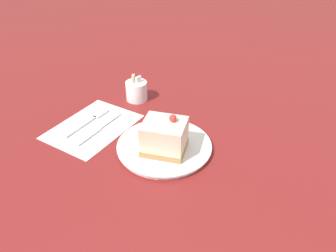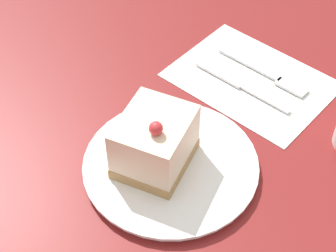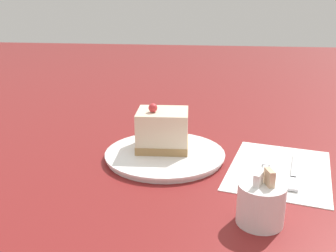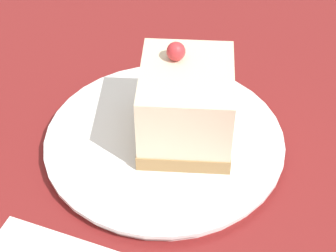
{
  "view_description": "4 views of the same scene",
  "coord_description": "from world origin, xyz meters",
  "px_view_note": "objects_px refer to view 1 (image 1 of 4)",
  "views": [
    {
      "loc": [
        0.25,
        -0.61,
        0.5
      ],
      "look_at": [
        0.05,
        -0.01,
        0.07
      ],
      "focal_mm": 35.0,
      "sensor_mm": 36.0,
      "label": 1
    },
    {
      "loc": [
        0.45,
        0.21,
        0.58
      ],
      "look_at": [
        0.02,
        -0.02,
        0.06
      ],
      "focal_mm": 60.0,
      "sensor_mm": 36.0,
      "label": 2
    },
    {
      "loc": [
        -0.06,
        0.65,
        0.29
      ],
      "look_at": [
        0.03,
        -0.01,
        0.07
      ],
      "focal_mm": 40.0,
      "sensor_mm": 36.0,
      "label": 3
    },
    {
      "loc": [
        -0.35,
        -0.07,
        0.39
      ],
      "look_at": [
        0.02,
        -0.02,
        0.05
      ],
      "focal_mm": 60.0,
      "sensor_mm": 36.0,
      "label": 4
    }
  ],
  "objects_px": {
    "cake_slice": "(164,137)",
    "knife": "(96,131)",
    "fork": "(90,120)",
    "plate": "(164,146)",
    "sugar_bowl": "(137,91)"
  },
  "relations": [
    {
      "from": "plate",
      "to": "knife",
      "type": "relative_size",
      "value": 1.38
    },
    {
      "from": "knife",
      "to": "fork",
      "type": "bearing_deg",
      "value": 147.0
    },
    {
      "from": "plate",
      "to": "cake_slice",
      "type": "height_order",
      "value": "cake_slice"
    },
    {
      "from": "cake_slice",
      "to": "knife",
      "type": "height_order",
      "value": "cake_slice"
    },
    {
      "from": "plate",
      "to": "knife",
      "type": "distance_m",
      "value": 0.19
    },
    {
      "from": "plate",
      "to": "knife",
      "type": "height_order",
      "value": "plate"
    },
    {
      "from": "fork",
      "to": "sugar_bowl",
      "type": "height_order",
      "value": "sugar_bowl"
    },
    {
      "from": "plate",
      "to": "cake_slice",
      "type": "distance_m",
      "value": 0.05
    },
    {
      "from": "knife",
      "to": "sugar_bowl",
      "type": "distance_m",
      "value": 0.2
    },
    {
      "from": "cake_slice",
      "to": "knife",
      "type": "xyz_separation_m",
      "value": [
        -0.2,
        0.02,
        -0.05
      ]
    },
    {
      "from": "cake_slice",
      "to": "fork",
      "type": "xyz_separation_m",
      "value": [
        -0.24,
        0.07,
        -0.05
      ]
    },
    {
      "from": "cake_slice",
      "to": "fork",
      "type": "height_order",
      "value": "cake_slice"
    },
    {
      "from": "fork",
      "to": "cake_slice",
      "type": "bearing_deg",
      "value": -2.7
    },
    {
      "from": "cake_slice",
      "to": "knife",
      "type": "bearing_deg",
      "value": 168.87
    },
    {
      "from": "plate",
      "to": "sugar_bowl",
      "type": "bearing_deg",
      "value": 128.36
    }
  ]
}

